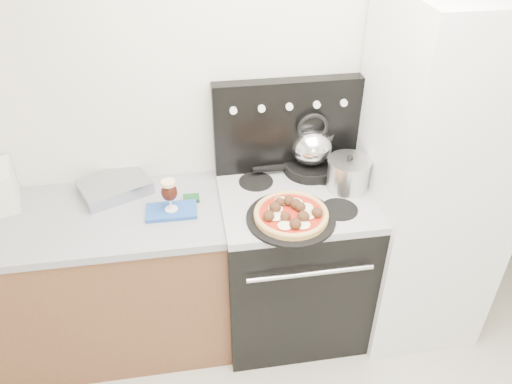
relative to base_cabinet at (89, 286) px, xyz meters
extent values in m
cube|color=silver|center=(1.02, 0.30, 0.82)|extent=(3.50, 0.01, 2.50)
cube|color=brown|center=(0.00, 0.00, 0.00)|extent=(1.45, 0.60, 0.86)
cube|color=#91919B|center=(0.00, 0.00, 0.45)|extent=(1.48, 0.63, 0.04)
cube|color=black|center=(1.10, -0.02, 0.01)|extent=(0.76, 0.65, 0.88)
cube|color=#ADADB2|center=(1.10, -0.02, 0.47)|extent=(0.76, 0.65, 0.04)
cube|color=black|center=(1.10, 0.25, 0.74)|extent=(0.76, 0.08, 0.50)
cube|color=silver|center=(1.80, -0.05, 0.52)|extent=(0.64, 0.68, 1.90)
cube|color=silver|center=(0.20, 0.17, 0.50)|extent=(0.40, 0.36, 0.07)
cube|color=#214BA3|center=(0.48, -0.05, 0.48)|extent=(0.25, 0.14, 0.02)
cylinder|color=black|center=(1.04, -0.21, 0.50)|extent=(0.49, 0.49, 0.01)
cylinder|color=black|center=(1.23, 0.18, 0.51)|extent=(0.29, 0.29, 0.05)
cylinder|color=silver|center=(1.38, 0.01, 0.57)|extent=(0.22, 0.22, 0.15)
camera|label=1|loc=(0.59, -2.01, 1.95)|focal=35.00mm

